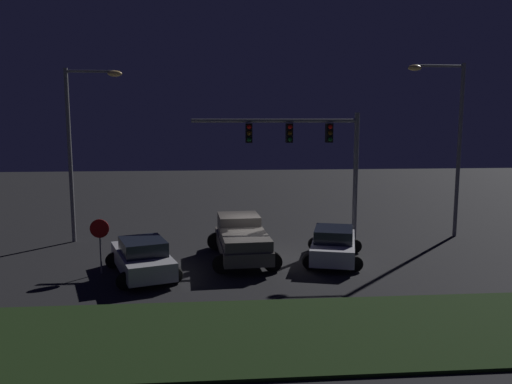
{
  "coord_description": "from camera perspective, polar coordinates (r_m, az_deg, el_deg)",
  "views": [
    {
      "loc": [
        -1.86,
        -21.91,
        6.15
      ],
      "look_at": [
        -0.02,
        0.07,
        3.0
      ],
      "focal_mm": 35.58,
      "sensor_mm": 36.0,
      "label": 1
    }
  ],
  "objects": [
    {
      "name": "street_lamp_right",
      "position": [
        28.21,
        20.91,
        6.55
      ],
      "size": [
        3.01,
        0.44,
        9.0
      ],
      "color": "slate",
      "rests_on": "ground_plane"
    },
    {
      "name": "stop_sign",
      "position": [
        21.25,
        -17.15,
        -4.71
      ],
      "size": [
        0.76,
        0.08,
        2.23
      ],
      "color": "slate",
      "rests_on": "ground_plane"
    },
    {
      "name": "car_sedan_far",
      "position": [
        22.56,
        8.72,
        -5.84
      ],
      "size": [
        3.21,
        4.72,
        1.51
      ],
      "rotation": [
        0.0,
        0.0,
        1.3
      ],
      "color": "silver",
      "rests_on": "ground_plane"
    },
    {
      "name": "pickup_truck",
      "position": [
        22.61,
        -1.67,
        -5.04
      ],
      "size": [
        3.1,
        5.52,
        1.8
      ],
      "rotation": [
        0.0,
        0.0,
        1.63
      ],
      "color": "#514C47",
      "rests_on": "ground_plane"
    },
    {
      "name": "grass_median",
      "position": [
        15.19,
        2.76,
        -15.56
      ],
      "size": [
        22.42,
        5.24,
        0.1
      ],
      "primitive_type": "cube",
      "color": "black",
      "rests_on": "ground_plane"
    },
    {
      "name": "ground_plane",
      "position": [
        22.83,
        0.08,
        -7.49
      ],
      "size": [
        80.0,
        80.0,
        0.0
      ],
      "primitive_type": "plane",
      "color": "black"
    },
    {
      "name": "street_lamp_left",
      "position": [
        26.7,
        -19.17,
        6.11
      ],
      "size": [
        2.79,
        0.44,
        8.64
      ],
      "color": "slate",
      "rests_on": "ground_plane"
    },
    {
      "name": "traffic_signal_gantry",
      "position": [
        25.38,
        5.9,
        5.27
      ],
      "size": [
        8.32,
        0.56,
        6.5
      ],
      "color": "slate",
      "rests_on": "ground_plane"
    },
    {
      "name": "car_sedan",
      "position": [
        20.74,
        -12.66,
        -7.19
      ],
      "size": [
        3.34,
        4.74,
        1.51
      ],
      "rotation": [
        0.0,
        0.0,
        1.9
      ],
      "color": "#B7B7BC",
      "rests_on": "ground_plane"
    }
  ]
}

